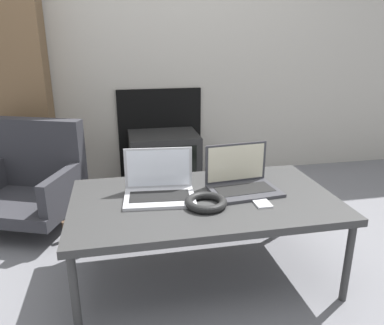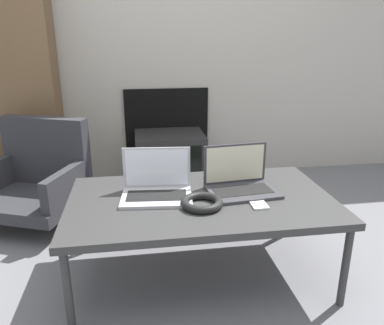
% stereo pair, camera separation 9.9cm
% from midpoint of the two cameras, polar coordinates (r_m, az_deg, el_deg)
% --- Properties ---
extents(ground_plane, '(14.00, 14.00, 0.00)m').
position_cam_midpoint_polar(ground_plane, '(1.91, 4.15, -20.54)').
color(ground_plane, slate).
extents(wall_back, '(7.00, 0.08, 2.60)m').
position_cam_midpoint_polar(wall_back, '(3.26, -2.69, 20.04)').
color(wall_back, '#ADA89E').
rests_on(wall_back, ground_plane).
extents(table, '(1.31, 0.75, 0.45)m').
position_cam_midpoint_polar(table, '(1.88, 2.91, -6.26)').
color(table, '#333333').
rests_on(table, ground_plane).
extents(laptop_left, '(0.37, 0.28, 0.23)m').
position_cam_midpoint_polar(laptop_left, '(1.88, -3.90, -3.64)').
color(laptop_left, '#B2B2B7').
rests_on(laptop_left, table).
extents(laptop_right, '(0.37, 0.28, 0.23)m').
position_cam_midpoint_polar(laptop_right, '(1.96, 8.74, -2.88)').
color(laptop_right, '#38383D').
rests_on(laptop_right, table).
extents(headphones, '(0.20, 0.20, 0.04)m').
position_cam_midpoint_polar(headphones, '(1.77, 3.11, -6.13)').
color(headphones, black).
rests_on(headphones, table).
extents(phone, '(0.07, 0.13, 0.01)m').
position_cam_midpoint_polar(phone, '(1.83, 11.55, -6.17)').
color(phone, silver).
rests_on(phone, table).
extents(tv, '(0.56, 0.45, 0.45)m').
position_cam_midpoint_polar(tv, '(3.15, -2.49, 0.45)').
color(tv, black).
rests_on(tv, ground_plane).
extents(armchair, '(0.79, 0.76, 0.68)m').
position_cam_midpoint_polar(armchair, '(2.73, -21.54, -1.88)').
color(armchair, '#2D2D33').
rests_on(armchair, ground_plane).
extents(bookshelf, '(0.71, 0.32, 1.73)m').
position_cam_midpoint_polar(bookshelf, '(3.19, -25.42, 10.77)').
color(bookshelf, brown).
rests_on(bookshelf, ground_plane).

